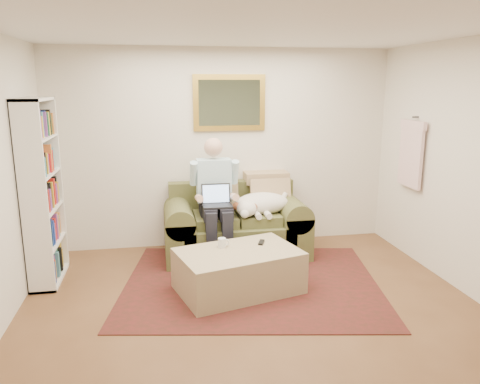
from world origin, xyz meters
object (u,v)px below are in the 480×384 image
object	(u,v)px
sofa	(236,231)
laptop	(217,200)
coffee_mug	(222,243)
seated_man	(216,201)
bookshelf	(42,192)
sleeping_dog	(262,203)
ottoman	(238,271)

from	to	relation	value
sofa	laptop	world-z (taller)	laptop
sofa	coffee_mug	world-z (taller)	sofa
seated_man	laptop	distance (m)	0.08
seated_man	bookshelf	world-z (taller)	bookshelf
seated_man	sleeping_dog	world-z (taller)	seated_man
laptop	sleeping_dog	xyz separation A→B (m)	(0.59, 0.14, -0.10)
sleeping_dog	bookshelf	distance (m)	2.55
seated_man	laptop	size ratio (longest dim) A/B	4.33
ottoman	coffee_mug	xyz separation A→B (m)	(-0.15, 0.14, 0.27)
ottoman	bookshelf	bearing A→B (deg)	161.58
ottoman	bookshelf	size ratio (longest dim) A/B	0.61
sofa	ottoman	bearing A→B (deg)	-98.03
laptop	bookshelf	distance (m)	1.94
seated_man	sleeping_dog	xyz separation A→B (m)	(0.59, 0.07, -0.07)
seated_man	ottoman	size ratio (longest dim) A/B	1.22
coffee_mug	bookshelf	size ratio (longest dim) A/B	0.05
coffee_mug	bookshelf	world-z (taller)	bookshelf
ottoman	laptop	bearing A→B (deg)	97.53
laptop	coffee_mug	bearing A→B (deg)	-93.16
ottoman	sleeping_dog	bearing A→B (deg)	64.68
seated_man	ottoman	world-z (taller)	seated_man
laptop	bookshelf	xyz separation A→B (m)	(-1.92, -0.18, 0.21)
sleeping_dog	sofa	bearing A→B (deg)	164.26
laptop	ottoman	size ratio (longest dim) A/B	0.28
sofa	coffee_mug	bearing A→B (deg)	-107.90
seated_man	bookshelf	distance (m)	1.95
laptop	coffee_mug	xyz separation A→B (m)	(-0.04, -0.72, -0.29)
sofa	sleeping_dog	distance (m)	0.50
laptop	sleeping_dog	bearing A→B (deg)	13.64
sofa	laptop	bearing A→B (deg)	-138.98
laptop	sofa	bearing A→B (deg)	41.02
seated_man	coffee_mug	bearing A→B (deg)	-92.89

